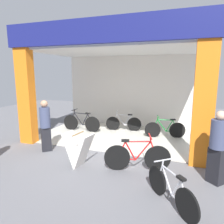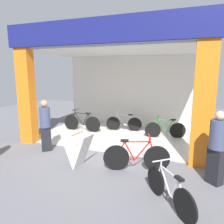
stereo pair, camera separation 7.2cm
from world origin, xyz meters
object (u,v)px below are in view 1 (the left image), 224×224
Objects in this scene: bicycle_parked_1 at (137,157)px; sandwich_board_sign at (79,150)px; pedestrian_1 at (218,146)px; bicycle_inside_1 at (165,129)px; pedestrian_2 at (45,125)px; bicycle_inside_0 at (82,123)px; bicycle_inside_2 at (124,123)px; bicycle_parked_0 at (171,190)px.

bicycle_parked_1 reaches higher than sandwich_board_sign.
bicycle_inside_1 is at bearing 114.95° from pedestrian_1.
bicycle_inside_1 is 0.91× the size of pedestrian_2.
sandwich_board_sign is at bearing -63.51° from bicycle_inside_0.
bicycle_parked_0 is (2.35, -4.78, -0.01)m from bicycle_inside_2.
pedestrian_1 reaches higher than bicycle_parked_0.
bicycle_parked_0 is (4.06, -4.11, -0.05)m from bicycle_inside_0.
bicycle_parked_1 is 0.97× the size of pedestrian_1.
bicycle_inside_0 reaches higher than bicycle_parked_0.
bicycle_inside_2 is at bearing 132.76° from pedestrian_1.
bicycle_inside_0 is 2.51m from pedestrian_2.
bicycle_inside_1 is 1.87m from bicycle_inside_2.
bicycle_inside_2 is 0.92× the size of pedestrian_2.
bicycle_inside_0 is 1.83× the size of sandwich_board_sign.
bicycle_parked_1 is at bearing -7.18° from pedestrian_2.
bicycle_inside_2 is at bearing 21.37° from bicycle_inside_0.
pedestrian_2 is at bearing 172.82° from bicycle_parked_1.
bicycle_inside_0 is 1.46× the size of bicycle_parked_0.
bicycle_inside_0 is 1.04× the size of pedestrian_2.
bicycle_inside_0 is 1.04× the size of bicycle_parked_1.
pedestrian_2 is at bearing 156.34° from sandwich_board_sign.
bicycle_inside_0 reaches higher than bicycle_inside_2.
pedestrian_2 is at bearing 157.90° from bicycle_parked_0.
bicycle_parked_1 is 1.58m from sandwich_board_sign.
pedestrian_1 reaches higher than bicycle_inside_2.
bicycle_inside_1 is (3.53, 0.25, -0.04)m from bicycle_inside_0.
bicycle_parked_0 is at bearing -126.25° from pedestrian_1.
pedestrian_2 is (-3.12, 0.39, 0.48)m from bicycle_parked_1.
pedestrian_1 reaches higher than bicycle_inside_0.
pedestrian_1 is at bearing -29.88° from bicycle_inside_0.
bicycle_inside_0 is 4.23m from bicycle_parked_1.
bicycle_inside_1 is 1.61× the size of sandwich_board_sign.
bicycle_inside_0 is 1.84m from bicycle_inside_2.
sandwich_board_sign is at bearing -169.35° from bicycle_parked_1.
bicycle_parked_1 is (-0.41, -3.11, 0.03)m from bicycle_inside_1.
sandwich_board_sign is (-2.49, 0.96, 0.14)m from bicycle_parked_0.
pedestrian_1 is (0.92, 1.25, 0.56)m from bicycle_parked_0.
bicycle_inside_1 is at bearing 60.02° from sandwich_board_sign.
pedestrian_1 is (3.41, 0.29, 0.42)m from sandwich_board_sign.
bicycle_inside_0 reaches higher than bicycle_parked_1.
sandwich_board_sign is 0.55× the size of pedestrian_1.
bicycle_inside_0 is 3.54m from bicycle_inside_1.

